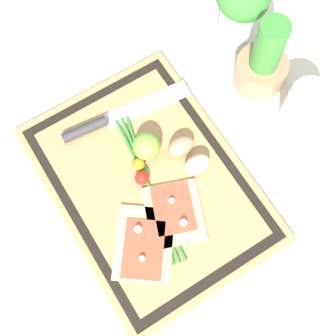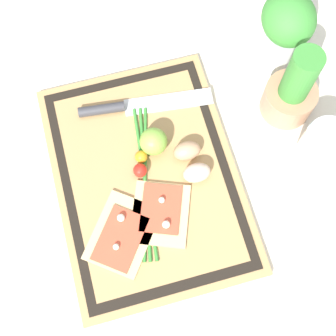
# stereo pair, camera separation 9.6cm
# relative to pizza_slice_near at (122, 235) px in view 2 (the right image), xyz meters

# --- Properties ---
(ground_plane) EXTENTS (6.00, 6.00, 0.00)m
(ground_plane) POSITION_rel_pizza_slice_near_xyz_m (-0.11, 0.08, -0.02)
(ground_plane) COLOR silver
(cutting_board) EXTENTS (0.52, 0.38, 0.02)m
(cutting_board) POSITION_rel_pizza_slice_near_xyz_m (-0.11, 0.08, -0.01)
(cutting_board) COLOR tan
(cutting_board) RESTS_ON ground_plane
(pizza_slice_near) EXTENTS (0.19, 0.18, 0.02)m
(pizza_slice_near) POSITION_rel_pizza_slice_near_xyz_m (0.00, 0.00, 0.00)
(pizza_slice_near) COLOR #DBBC7F
(pizza_slice_near) RESTS_ON cutting_board
(pizza_slice_far) EXTENTS (0.16, 0.15, 0.02)m
(pizza_slice_far) POSITION_rel_pizza_slice_near_xyz_m (-0.02, 0.09, 0.00)
(pizza_slice_far) COLOR #DBBC7F
(pizza_slice_far) RESTS_ON cutting_board
(knife) EXTENTS (0.06, 0.30, 0.02)m
(knife) POSITION_rel_pizza_slice_near_xyz_m (-0.27, 0.07, 0.00)
(knife) COLOR silver
(knife) RESTS_ON cutting_board
(egg_brown) EXTENTS (0.04, 0.06, 0.04)m
(egg_brown) POSITION_rel_pizza_slice_near_xyz_m (-0.13, 0.17, 0.01)
(egg_brown) COLOR tan
(egg_brown) RESTS_ON cutting_board
(egg_pink) EXTENTS (0.04, 0.06, 0.04)m
(egg_pink) POSITION_rel_pizza_slice_near_xyz_m (-0.08, 0.18, 0.01)
(egg_pink) COLOR beige
(egg_pink) RESTS_ON cutting_board
(lime) EXTENTS (0.06, 0.06, 0.06)m
(lime) POSITION_rel_pizza_slice_near_xyz_m (-0.17, 0.11, 0.02)
(lime) COLOR #7FB742
(lime) RESTS_ON cutting_board
(cherry_tomato_red) EXTENTS (0.03, 0.03, 0.03)m
(cherry_tomato_red) POSITION_rel_pizza_slice_near_xyz_m (-0.12, 0.07, 0.01)
(cherry_tomato_red) COLOR red
(cherry_tomato_red) RESTS_ON cutting_board
(cherry_tomato_yellow) EXTENTS (0.03, 0.03, 0.03)m
(cherry_tomato_yellow) POSITION_rel_pizza_slice_near_xyz_m (-0.15, 0.08, 0.01)
(cherry_tomato_yellow) COLOR orange
(cherry_tomato_yellow) RESTS_ON cutting_board
(scallion_bunch) EXTENTS (0.33, 0.09, 0.01)m
(scallion_bunch) POSITION_rel_pizza_slice_near_xyz_m (-0.10, 0.07, -0.00)
(scallion_bunch) COLOR #388433
(scallion_bunch) RESTS_ON cutting_board
(herb_pot) EXTENTS (0.11, 0.11, 0.20)m
(herb_pot) POSITION_rel_pizza_slice_near_xyz_m (-0.19, 0.42, 0.05)
(herb_pot) COLOR #AD7A5B
(herb_pot) RESTS_ON ground_plane
(sauce_jar) EXTENTS (0.09, 0.09, 0.10)m
(sauce_jar) POSITION_rel_pizza_slice_near_xyz_m (-0.06, 0.44, 0.02)
(sauce_jar) COLOR silver
(sauce_jar) RESTS_ON ground_plane
(herb_glass) EXTENTS (0.12, 0.11, 0.20)m
(herb_glass) POSITION_rel_pizza_slice_near_xyz_m (-0.31, 0.43, 0.10)
(herb_glass) COLOR silver
(herb_glass) RESTS_ON ground_plane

